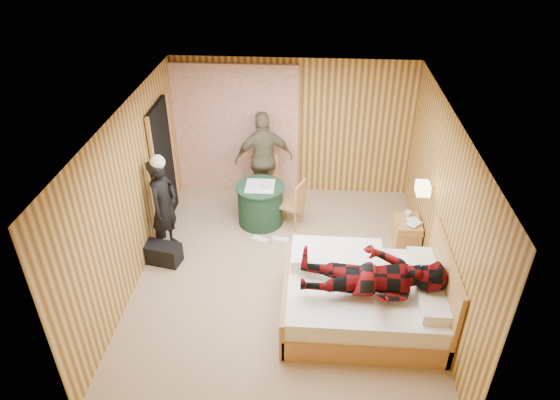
# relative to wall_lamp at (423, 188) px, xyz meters

# --- Properties ---
(floor) EXTENTS (4.20, 5.00, 0.01)m
(floor) POSITION_rel_wall_lamp_xyz_m (-1.92, -0.45, -1.30)
(floor) COLOR tan
(floor) RESTS_ON ground
(ceiling) EXTENTS (4.20, 5.00, 0.01)m
(ceiling) POSITION_rel_wall_lamp_xyz_m (-1.92, -0.45, 1.20)
(ceiling) COLOR silver
(ceiling) RESTS_ON wall_back
(wall_back) EXTENTS (4.20, 0.02, 2.50)m
(wall_back) POSITION_rel_wall_lamp_xyz_m (-1.92, 2.05, -0.05)
(wall_back) COLOR #DBA754
(wall_back) RESTS_ON floor
(wall_left) EXTENTS (0.02, 5.00, 2.50)m
(wall_left) POSITION_rel_wall_lamp_xyz_m (-4.02, -0.45, -0.05)
(wall_left) COLOR #DBA754
(wall_left) RESTS_ON floor
(wall_right) EXTENTS (0.02, 5.00, 2.50)m
(wall_right) POSITION_rel_wall_lamp_xyz_m (0.18, -0.45, -0.05)
(wall_right) COLOR #DBA754
(wall_right) RESTS_ON floor
(curtain) EXTENTS (2.20, 0.08, 2.40)m
(curtain) POSITION_rel_wall_lamp_xyz_m (-2.92, 1.98, -0.10)
(curtain) COLOR beige
(curtain) RESTS_ON floor
(doorway) EXTENTS (0.06, 0.90, 2.05)m
(doorway) POSITION_rel_wall_lamp_xyz_m (-3.98, 0.95, -0.28)
(doorway) COLOR black
(doorway) RESTS_ON floor
(wall_lamp) EXTENTS (0.26, 0.24, 0.16)m
(wall_lamp) POSITION_rel_wall_lamp_xyz_m (0.00, 0.00, 0.00)
(wall_lamp) COLOR gold
(wall_lamp) RESTS_ON wall_right
(bed) EXTENTS (2.06, 1.63, 1.12)m
(bed) POSITION_rel_wall_lamp_xyz_m (-0.80, -1.20, -0.98)
(bed) COLOR tan
(bed) RESTS_ON floor
(nightstand) EXTENTS (0.39, 0.54, 0.52)m
(nightstand) POSITION_rel_wall_lamp_xyz_m (-0.04, 0.34, -1.03)
(nightstand) COLOR tan
(nightstand) RESTS_ON floor
(round_table) EXTENTS (0.81, 0.81, 0.72)m
(round_table) POSITION_rel_wall_lamp_xyz_m (-2.40, 0.90, -0.94)
(round_table) COLOR #1D402A
(round_table) RESTS_ON floor
(chair_far) EXTENTS (0.50, 0.50, 0.93)m
(chair_far) POSITION_rel_wall_lamp_xyz_m (-2.38, 1.54, -0.76)
(chair_far) COLOR tan
(chair_far) RESTS_ON floor
(chair_near) EXTENTS (0.50, 0.50, 0.85)m
(chair_near) POSITION_rel_wall_lamp_xyz_m (-1.82, 0.83, -0.80)
(chair_near) COLOR tan
(chair_near) RESTS_ON floor
(duffel_bag) EXTENTS (0.60, 0.40, 0.31)m
(duffel_bag) POSITION_rel_wall_lamp_xyz_m (-3.77, -0.27, -1.14)
(duffel_bag) COLOR black
(duffel_bag) RESTS_ON floor
(sneaker_left) EXTENTS (0.28, 0.16, 0.12)m
(sneaker_left) POSITION_rel_wall_lamp_xyz_m (-2.02, 0.28, -1.24)
(sneaker_left) COLOR white
(sneaker_left) RESTS_ON floor
(sneaker_right) EXTENTS (0.28, 0.20, 0.12)m
(sneaker_right) POSITION_rel_wall_lamp_xyz_m (-2.34, 0.26, -1.24)
(sneaker_right) COLOR white
(sneaker_right) RESTS_ON floor
(woman_standing) EXTENTS (0.50, 0.64, 1.55)m
(woman_standing) POSITION_rel_wall_lamp_xyz_m (-3.77, 0.09, -0.52)
(woman_standing) COLOR black
(woman_standing) RESTS_ON floor
(man_at_table) EXTENTS (1.08, 0.65, 1.72)m
(man_at_table) POSITION_rel_wall_lamp_xyz_m (-2.40, 1.58, -0.44)
(man_at_table) COLOR #696146
(man_at_table) RESTS_ON floor
(man_on_bed) EXTENTS (0.86, 0.67, 1.77)m
(man_on_bed) POSITION_rel_wall_lamp_xyz_m (-0.77, -1.43, -0.31)
(man_on_bed) COLOR maroon
(man_on_bed) RESTS_ON bed
(book_lower) EXTENTS (0.23, 0.26, 0.02)m
(book_lower) POSITION_rel_wall_lamp_xyz_m (-0.04, 0.29, -0.77)
(book_lower) COLOR white
(book_lower) RESTS_ON nightstand
(book_upper) EXTENTS (0.27, 0.27, 0.02)m
(book_upper) POSITION_rel_wall_lamp_xyz_m (-0.04, 0.29, -0.75)
(book_upper) COLOR white
(book_upper) RESTS_ON nightstand
(cup_nightstand) EXTENTS (0.11, 0.11, 0.09)m
(cup_nightstand) POSITION_rel_wall_lamp_xyz_m (-0.04, 0.47, -0.74)
(cup_nightstand) COLOR white
(cup_nightstand) RESTS_ON nightstand
(cup_table) EXTENTS (0.15, 0.15, 0.10)m
(cup_table) POSITION_rel_wall_lamp_xyz_m (-2.30, 0.85, -0.53)
(cup_table) COLOR white
(cup_table) RESTS_ON round_table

